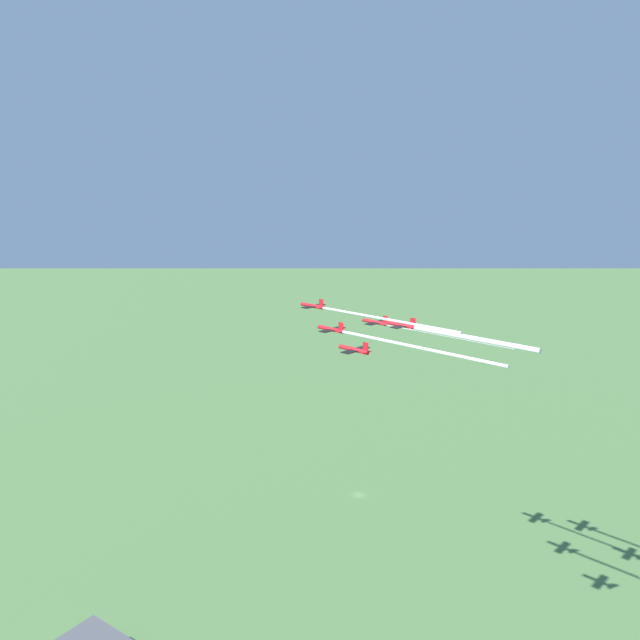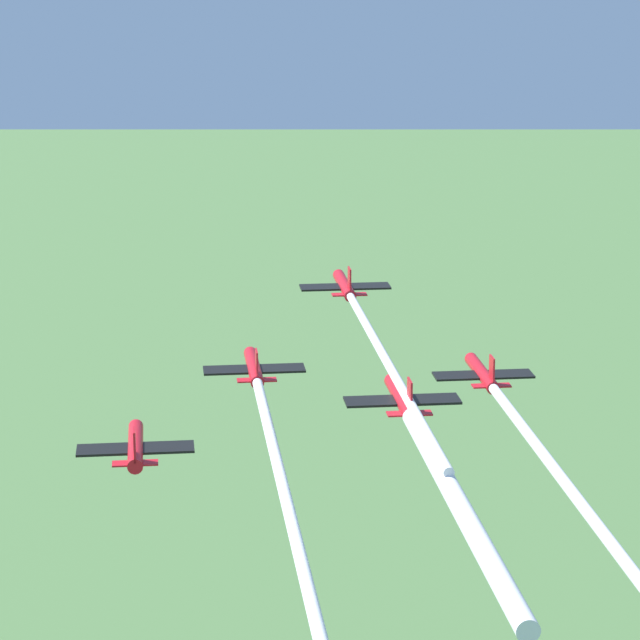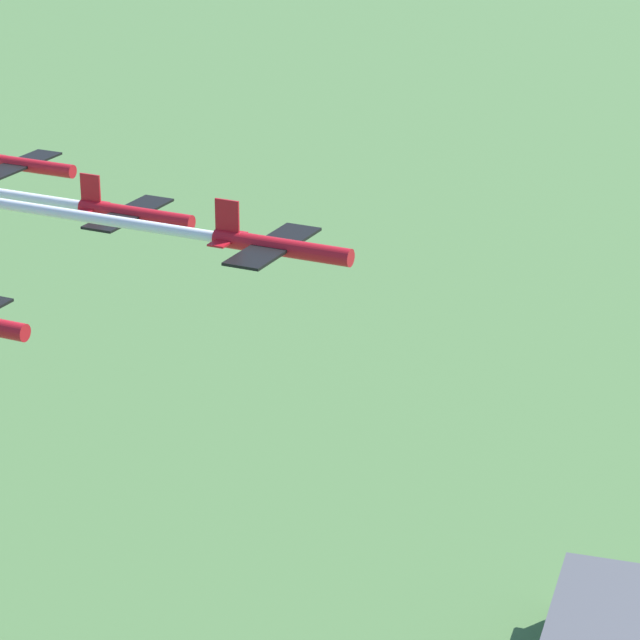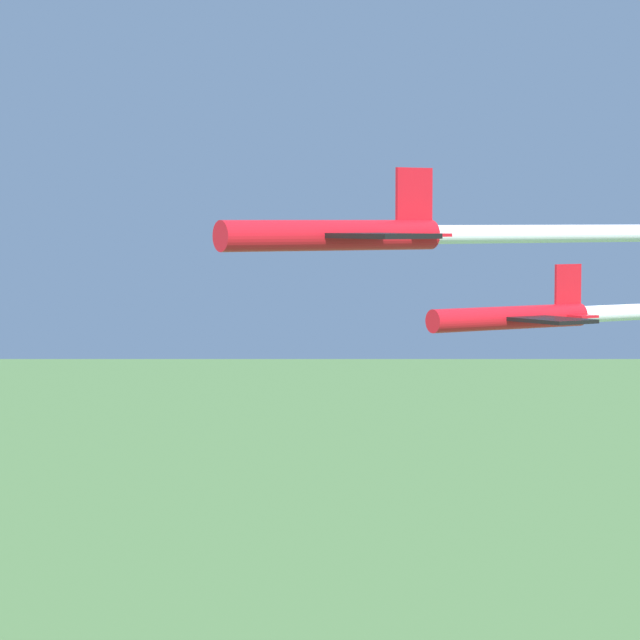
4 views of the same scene
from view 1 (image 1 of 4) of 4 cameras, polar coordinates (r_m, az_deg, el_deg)
name	(u,v)px [view 1 (image 1 of 4)]	position (r m, az deg, el deg)	size (l,w,h in m)	color
ground_plane	(358,495)	(279.42, 3.54, -15.67)	(3000.00, 3000.00, 0.00)	#4C723D
jet_0	(313,306)	(204.74, -0.65, 1.30)	(9.50, 9.94, 3.32)	red
jet_1	(332,329)	(185.77, 1.07, -0.85)	(9.50, 9.94, 3.32)	red
jet_2	(376,322)	(201.84, 5.13, -0.20)	(9.50, 9.94, 3.32)	red
jet_3	(355,350)	(166.71, 3.19, -2.72)	(9.50, 9.94, 3.32)	red
jet_4	(402,325)	(182.20, 7.52, -0.47)	(9.50, 9.94, 3.32)	red
smoke_trail_0	(386,319)	(185.51, 6.03, 0.07)	(8.36, 50.58, 0.77)	white
smoke_trail_1	(417,347)	(167.25, 8.86, -2.49)	(8.65, 51.83, 0.88)	white
smoke_trail_2	(446,336)	(187.14, 11.46, -1.40)	(7.37, 43.18, 0.90)	white
smoke_trail_4	(473,338)	(170.12, 13.81, -1.65)	(6.88, 36.85, 1.38)	white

